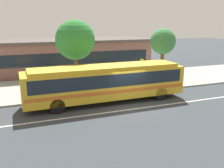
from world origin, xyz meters
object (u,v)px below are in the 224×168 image
object	(u,v)px
pedestrian_waiting_near_sign	(114,79)
pedestrian_walking_along_curb	(101,80)
transit_bus	(106,81)
bus_stop_sign	(142,70)
street_tree_near_stop	(75,40)
street_tree_mid_block	(163,42)

from	to	relation	value
pedestrian_waiting_near_sign	pedestrian_walking_along_curb	bearing A→B (deg)	174.92
transit_bus	bus_stop_sign	distance (m)	4.46
pedestrian_waiting_near_sign	street_tree_near_stop	world-z (taller)	street_tree_near_stop
transit_bus	street_tree_mid_block	bearing A→B (deg)	29.71
pedestrian_waiting_near_sign	street_tree_near_stop	size ratio (longest dim) A/B	0.28
transit_bus	pedestrian_waiting_near_sign	bearing A→B (deg)	56.97
bus_stop_sign	street_tree_mid_block	size ratio (longest dim) A/B	0.52
pedestrian_waiting_near_sign	pedestrian_walking_along_curb	world-z (taller)	pedestrian_walking_along_curb
street_tree_near_stop	street_tree_mid_block	size ratio (longest dim) A/B	1.16
pedestrian_waiting_near_sign	street_tree_mid_block	xyz separation A→B (m)	(5.76, 1.72, 2.84)
bus_stop_sign	street_tree_mid_block	world-z (taller)	street_tree_mid_block
transit_bus	street_tree_mid_block	distance (m)	8.82
street_tree_mid_block	bus_stop_sign	bearing A→B (deg)	-146.68
pedestrian_walking_along_curb	street_tree_mid_block	xyz separation A→B (m)	(6.89, 1.62, 2.82)
street_tree_near_stop	street_tree_mid_block	distance (m)	8.77
pedestrian_walking_along_curb	street_tree_near_stop	world-z (taller)	street_tree_near_stop
street_tree_near_stop	street_tree_mid_block	bearing A→B (deg)	2.54
transit_bus	pedestrian_walking_along_curb	distance (m)	2.69
transit_bus	street_tree_mid_block	xyz separation A→B (m)	(7.39, 4.22, 2.34)
pedestrian_walking_along_curb	street_tree_mid_block	world-z (taller)	street_tree_mid_block
transit_bus	pedestrian_walking_along_curb	world-z (taller)	transit_bus
pedestrian_walking_along_curb	street_tree_near_stop	distance (m)	3.94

